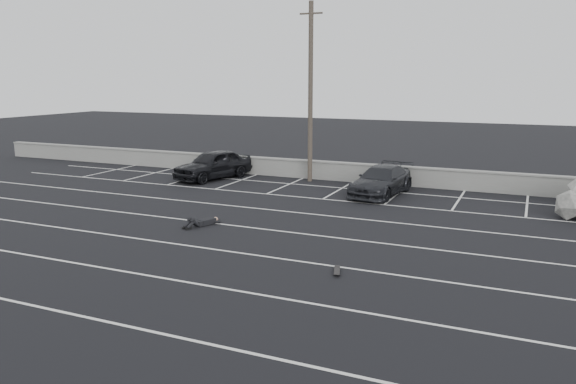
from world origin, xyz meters
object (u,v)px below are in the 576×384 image
at_px(car_right, 381,181).
at_px(skateboard, 337,271).
at_px(utility_pole, 310,93).
at_px(person, 207,219).
at_px(car_left, 213,164).
at_px(trash_bin, 386,181).

xyz_separation_m(car_right, skateboard, (1.70, -11.70, -0.64)).
bearing_deg(utility_pole, person, -91.45).
bearing_deg(car_left, car_right, 13.97).
xyz_separation_m(utility_pole, skateboard, (6.31, -13.75, -4.85)).
height_order(utility_pole, skateboard, utility_pole).
relative_size(car_right, skateboard, 6.99).
height_order(trash_bin, skateboard, trash_bin).
relative_size(car_left, utility_pole, 0.50).
height_order(person, skateboard, person).
xyz_separation_m(car_left, person, (5.09, -8.90, -0.62)).
height_order(utility_pole, person, utility_pole).
bearing_deg(trash_bin, person, -114.91).
distance_m(trash_bin, skateboard, 13.54).
distance_m(car_left, person, 10.27).
xyz_separation_m(car_left, car_right, (9.96, -0.50, -0.12)).
relative_size(car_left, car_right, 1.00).
distance_m(car_left, trash_bin, 9.86).
relative_size(car_right, utility_pole, 0.50).
relative_size(car_left, person, 2.12).
xyz_separation_m(car_right, utility_pole, (-4.61, 2.05, 4.20)).
distance_m(person, skateboard, 7.36).
height_order(car_right, person, car_right).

